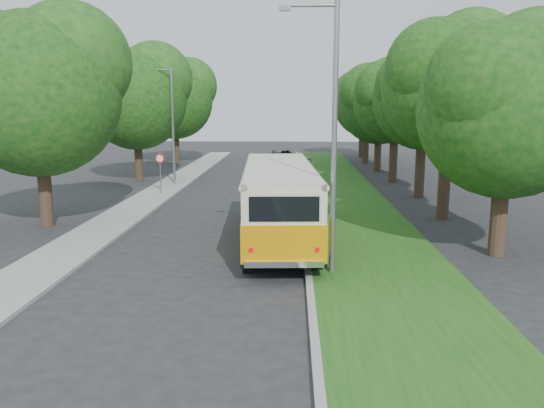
{
  "coord_description": "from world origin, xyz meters",
  "views": [
    {
      "loc": [
        3.09,
        -18.01,
        5.09
      ],
      "look_at": [
        2.34,
        1.39,
        1.5
      ],
      "focal_mm": 35.0,
      "sensor_mm": 36.0,
      "label": 1
    }
  ],
  "objects_px": {
    "vintage_bus": "(279,203)",
    "car_blue": "(291,171)",
    "lamppost_far": "(171,122)",
    "car_silver": "(280,191)",
    "lamppost_near": "(331,132)",
    "car_grey": "(284,158)",
    "car_white": "(291,179)"
  },
  "relations": [
    {
      "from": "vintage_bus",
      "to": "car_blue",
      "type": "distance_m",
      "value": 17.0
    },
    {
      "from": "lamppost_far",
      "to": "car_silver",
      "type": "bearing_deg",
      "value": -41.05
    },
    {
      "from": "lamppost_near",
      "to": "vintage_bus",
      "type": "distance_m",
      "value": 5.25
    },
    {
      "from": "vintage_bus",
      "to": "car_grey",
      "type": "xyz_separation_m",
      "value": [
        -0.19,
        25.73,
        -0.77
      ]
    },
    {
      "from": "lamppost_far",
      "to": "car_grey",
      "type": "bearing_deg",
      "value": 57.89
    },
    {
      "from": "vintage_bus",
      "to": "car_silver",
      "type": "distance_m",
      "value": 8.24
    },
    {
      "from": "car_blue",
      "to": "vintage_bus",
      "type": "bearing_deg",
      "value": -73.48
    },
    {
      "from": "lamppost_near",
      "to": "car_white",
      "type": "height_order",
      "value": "lamppost_near"
    },
    {
      "from": "vintage_bus",
      "to": "car_white",
      "type": "height_order",
      "value": "vintage_bus"
    },
    {
      "from": "lamppost_far",
      "to": "car_silver",
      "type": "height_order",
      "value": "lamppost_far"
    },
    {
      "from": "lamppost_far",
      "to": "car_grey",
      "type": "height_order",
      "value": "lamppost_far"
    },
    {
      "from": "car_white",
      "to": "car_grey",
      "type": "distance_m",
      "value": 13.17
    },
    {
      "from": "car_blue",
      "to": "car_grey",
      "type": "xyz_separation_m",
      "value": [
        -0.6,
        8.75,
        0.04
      ]
    },
    {
      "from": "car_blue",
      "to": "car_grey",
      "type": "bearing_deg",
      "value": 111.83
    },
    {
      "from": "vintage_bus",
      "to": "car_blue",
      "type": "xyz_separation_m",
      "value": [
        0.41,
        16.98,
        -0.81
      ]
    },
    {
      "from": "vintage_bus",
      "to": "car_blue",
      "type": "relative_size",
      "value": 2.13
    },
    {
      "from": "vintage_bus",
      "to": "car_silver",
      "type": "xyz_separation_m",
      "value": [
        -0.14,
        8.19,
        -0.86
      ]
    },
    {
      "from": "vintage_bus",
      "to": "car_silver",
      "type": "height_order",
      "value": "vintage_bus"
    },
    {
      "from": "lamppost_near",
      "to": "car_white",
      "type": "distance_m",
      "value": 17.09
    },
    {
      "from": "lamppost_far",
      "to": "car_white",
      "type": "relative_size",
      "value": 1.73
    },
    {
      "from": "car_silver",
      "to": "vintage_bus",
      "type": "bearing_deg",
      "value": -100.78
    },
    {
      "from": "lamppost_near",
      "to": "vintage_bus",
      "type": "height_order",
      "value": "lamppost_near"
    },
    {
      "from": "lamppost_near",
      "to": "car_blue",
      "type": "height_order",
      "value": "lamppost_near"
    },
    {
      "from": "car_silver",
      "to": "car_grey",
      "type": "xyz_separation_m",
      "value": [
        -0.05,
        17.54,
        0.08
      ]
    },
    {
      "from": "lamppost_far",
      "to": "car_grey",
      "type": "relative_size",
      "value": 1.44
    },
    {
      "from": "vintage_bus",
      "to": "car_white",
      "type": "relative_size",
      "value": 2.32
    },
    {
      "from": "lamppost_near",
      "to": "car_silver",
      "type": "bearing_deg",
      "value": 98.13
    },
    {
      "from": "lamppost_near",
      "to": "car_white",
      "type": "bearing_deg",
      "value": 94.14
    },
    {
      "from": "vintage_bus",
      "to": "car_grey",
      "type": "relative_size",
      "value": 1.94
    },
    {
      "from": "lamppost_near",
      "to": "lamppost_far",
      "type": "relative_size",
      "value": 1.07
    },
    {
      "from": "car_blue",
      "to": "car_white",
      "type": "bearing_deg",
      "value": -72.1
    },
    {
      "from": "lamppost_far",
      "to": "car_white",
      "type": "xyz_separation_m",
      "value": [
        7.7,
        -1.85,
        -3.4
      ]
    }
  ]
}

